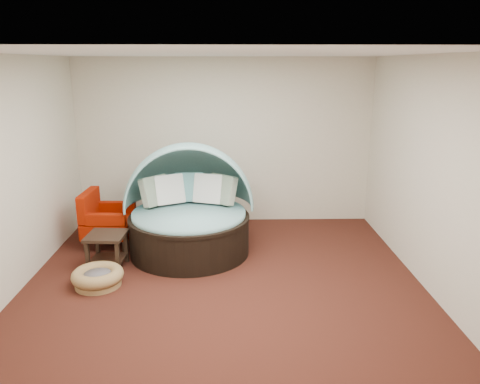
{
  "coord_description": "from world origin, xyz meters",
  "views": [
    {
      "loc": [
        0.08,
        -5.41,
        2.69
      ],
      "look_at": [
        0.22,
        0.6,
        1.03
      ],
      "focal_mm": 35.0,
      "sensor_mm": 36.0,
      "label": 1
    }
  ],
  "objects_px": {
    "canopy_daybed": "(189,202)",
    "red_armchair": "(106,220)",
    "pet_basket": "(98,277)",
    "side_table": "(107,246)"
  },
  "relations": [
    {
      "from": "red_armchair",
      "to": "side_table",
      "type": "distance_m",
      "value": 0.87
    },
    {
      "from": "canopy_daybed",
      "to": "red_armchair",
      "type": "bearing_deg",
      "value": 165.55
    },
    {
      "from": "red_armchair",
      "to": "pet_basket",
      "type": "bearing_deg",
      "value": -78.11
    },
    {
      "from": "red_armchair",
      "to": "side_table",
      "type": "relative_size",
      "value": 1.6
    },
    {
      "from": "canopy_daybed",
      "to": "red_armchair",
      "type": "xyz_separation_m",
      "value": [
        -1.3,
        0.25,
        -0.35
      ]
    },
    {
      "from": "pet_basket",
      "to": "red_armchair",
      "type": "xyz_separation_m",
      "value": [
        -0.23,
        1.39,
        0.27
      ]
    },
    {
      "from": "pet_basket",
      "to": "side_table",
      "type": "xyz_separation_m",
      "value": [
        -0.01,
        0.54,
        0.19
      ]
    },
    {
      "from": "side_table",
      "to": "canopy_daybed",
      "type": "bearing_deg",
      "value": 29.14
    },
    {
      "from": "pet_basket",
      "to": "red_armchair",
      "type": "relative_size",
      "value": 0.8
    },
    {
      "from": "side_table",
      "to": "pet_basket",
      "type": "bearing_deg",
      "value": -89.19
    }
  ]
}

